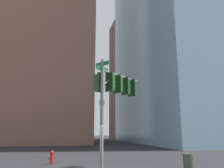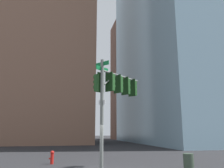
% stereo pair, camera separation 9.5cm
% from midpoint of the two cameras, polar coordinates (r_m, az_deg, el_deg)
% --- Properties ---
extents(signal_pole_assembly, '(3.38, 2.77, 6.22)m').
position_cam_midpoint_polar(signal_pole_assembly, '(13.81, 1.01, -1.43)').
color(signal_pole_assembly, slate).
rests_on(signal_pole_assembly, ground_plane).
extents(fire_hydrant, '(0.34, 0.26, 0.87)m').
position_cam_midpoint_polar(fire_hydrant, '(16.51, -14.67, -17.29)').
color(fire_hydrant, red).
rests_on(fire_hydrant, ground_plane).
extents(litter_bin, '(0.56, 0.56, 0.95)m').
position_cam_midpoint_polar(litter_bin, '(13.83, 18.91, -18.18)').
color(litter_bin, '#384738').
rests_on(litter_bin, ground_plane).
extents(building_brick_nearside, '(19.12, 16.60, 41.42)m').
position_cam_midpoint_polar(building_brick_nearside, '(48.38, -16.81, 11.30)').
color(building_brick_nearside, '#845B47').
rests_on(building_brick_nearside, ground_plane).
extents(building_brick_midblock, '(19.09, 18.34, 38.32)m').
position_cam_midpoint_polar(building_brick_midblock, '(58.83, 25.40, 6.20)').
color(building_brick_midblock, brown).
rests_on(building_brick_midblock, ground_plane).
extents(building_brick_farside, '(20.61, 16.78, 33.31)m').
position_cam_midpoint_polar(building_brick_farside, '(63.06, 10.45, 1.71)').
color(building_brick_farside, brown).
rests_on(building_brick_farside, ground_plane).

